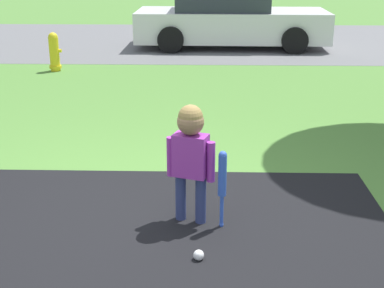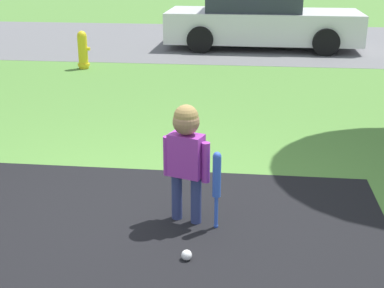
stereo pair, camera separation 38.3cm
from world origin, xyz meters
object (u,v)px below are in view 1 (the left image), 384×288
Objects in this scene: baseball_bat at (222,178)px; sports_ball at (199,255)px; fire_hydrant at (54,52)px; child at (191,148)px; parked_car at (229,19)px.

sports_ball is at bearing -109.31° from baseball_bat.
fire_hydrant is (-2.78, 6.41, 0.31)m from sports_ball.
sports_ball is (0.08, -0.60, -0.61)m from child.
sports_ball is 0.02× the size of parked_car.
fire_hydrant is at bearing 133.32° from child.
fire_hydrant is (-2.70, 5.81, -0.30)m from child.
parked_car is at bearing 86.53° from sports_ball.
parked_car reaches higher than child.
baseball_bat is at bearing -2.21° from child.
fire_hydrant is at bearing 116.57° from baseball_bat.
child is 6.42m from fire_hydrant.
child is 0.86m from sports_ball.
baseball_bat is 0.93× the size of fire_hydrant.
baseball_bat is (0.25, -0.10, -0.22)m from child.
child is 12.67× the size of sports_ball.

